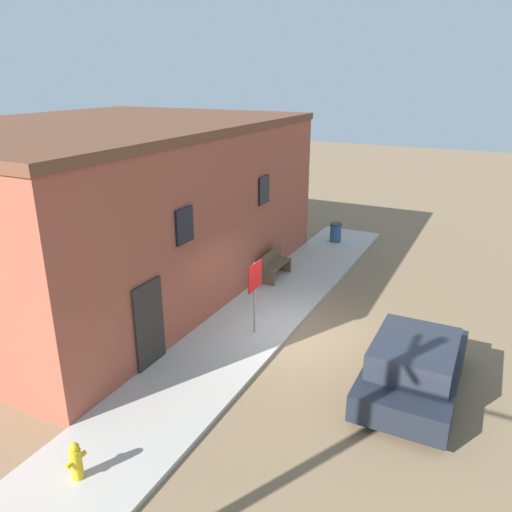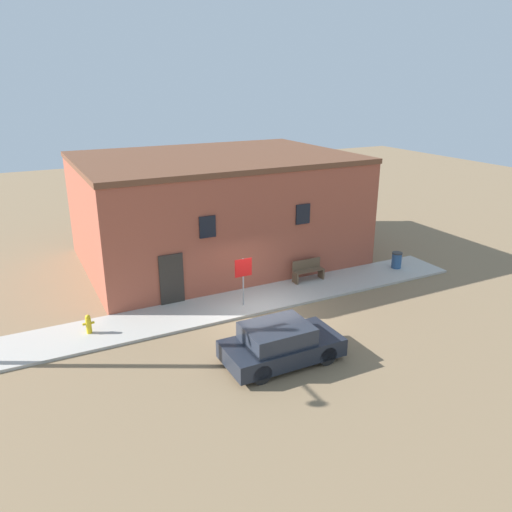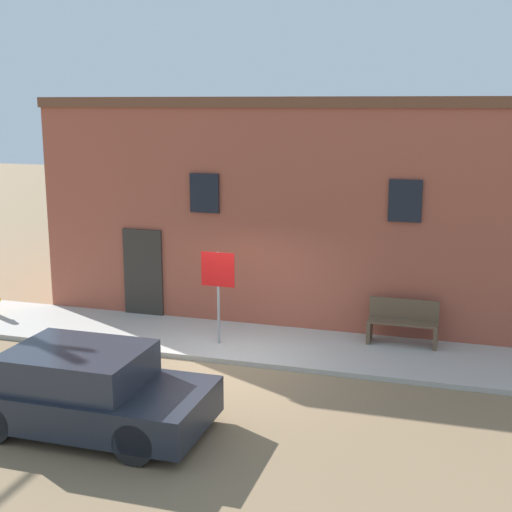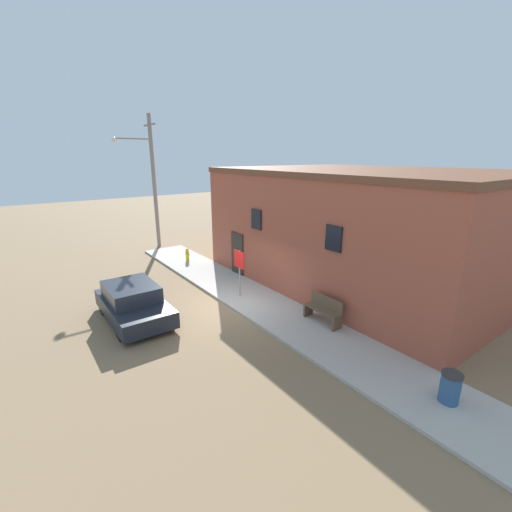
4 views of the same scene
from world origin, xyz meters
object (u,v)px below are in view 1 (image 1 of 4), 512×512
Objects in this scene: bench at (275,265)px; trash_bin at (336,232)px; stop_sign at (255,284)px; parked_car at (414,366)px; fire_hydrant at (76,461)px.

bench is 1.88× the size of trash_bin.
stop_sign reaches higher than parked_car.
parked_car reaches higher than bench.
stop_sign is 0.52× the size of parked_car.
stop_sign is (5.98, -0.40, 1.04)m from fire_hydrant.
bench reaches higher than fire_hydrant.
bench is at bearing 172.72° from trash_bin.
fire_hydrant is 0.19× the size of parked_car.
fire_hydrant is 0.36× the size of stop_sign.
fire_hydrant is 7.04m from parked_car.
stop_sign is 8.55m from trash_bin.
trash_bin is (4.71, -0.60, -0.07)m from bench.
fire_hydrant is at bearing -179.53° from trash_bin.
stop_sign is at bearing 80.64° from parked_car.
fire_hydrant is 9.78m from bench.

